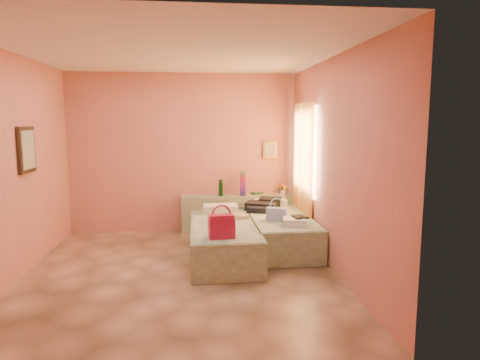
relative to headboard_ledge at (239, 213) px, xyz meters
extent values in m
plane|color=tan|center=(-0.98, -2.10, -0.33)|extent=(4.50, 4.50, 0.00)
cube|color=tan|center=(-0.98, 0.15, 1.07)|extent=(4.00, 0.02, 2.80)
cube|color=tan|center=(-2.98, -2.10, 1.07)|extent=(0.02, 4.50, 2.80)
cube|color=tan|center=(1.02, -2.10, 1.07)|extent=(0.02, 4.50, 2.80)
cube|color=white|center=(-0.98, -2.10, 2.47)|extent=(4.00, 4.50, 0.02)
cube|color=#FFCF9E|center=(1.00, -0.85, 1.18)|extent=(0.02, 1.10, 1.40)
cube|color=orange|center=(0.96, -1.00, 0.82)|extent=(0.05, 0.55, 2.20)
cube|color=orange|center=(0.96, -0.40, 0.82)|extent=(0.05, 0.45, 2.20)
cube|color=#322416|center=(-2.95, -1.70, 1.28)|extent=(0.04, 0.50, 0.60)
cube|color=#AF963A|center=(0.57, 0.12, 1.12)|extent=(0.25, 0.04, 0.30)
cube|color=gray|center=(0.00, 0.00, 0.00)|extent=(2.05, 0.30, 0.65)
cube|color=beige|center=(-0.38, -1.51, -0.08)|extent=(0.91, 2.00, 0.50)
cube|color=beige|center=(0.52, -1.05, -0.08)|extent=(0.91, 2.00, 0.50)
cylinder|color=#163C1C|center=(-0.33, -0.07, 0.47)|extent=(0.09, 0.09, 0.28)
cube|color=#B8163F|center=(0.07, -0.05, 0.54)|extent=(0.12, 0.12, 0.44)
cylinder|color=#549A69|center=(-0.33, -0.04, 0.34)|extent=(0.15, 0.15, 0.03)
cube|color=#284C37|center=(0.33, 0.06, 0.34)|extent=(0.23, 0.20, 0.03)
cube|color=silver|center=(0.80, -0.02, 0.44)|extent=(0.23, 0.23, 0.23)
cube|color=#B8163F|center=(-0.45, -2.23, 0.33)|extent=(0.34, 0.22, 0.30)
cube|color=tan|center=(-0.16, -1.15, 0.20)|extent=(0.39, 0.34, 0.06)
cube|color=black|center=(0.37, -0.57, 0.26)|extent=(0.70, 0.70, 0.16)
cube|color=#42539F|center=(0.43, -1.38, 0.27)|extent=(0.33, 0.23, 0.19)
cube|color=white|center=(0.65, -1.70, 0.23)|extent=(0.42, 0.38, 0.10)
cube|color=black|center=(0.71, -1.65, 0.29)|extent=(0.19, 0.24, 0.02)
camera|label=1|loc=(-0.76, -7.50, 1.66)|focal=32.00mm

